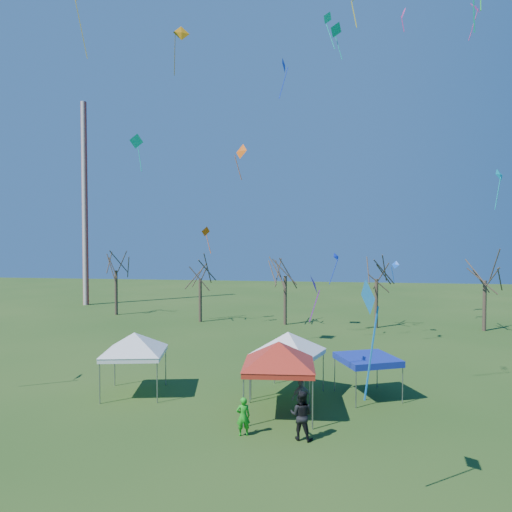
{
  "coord_description": "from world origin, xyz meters",
  "views": [
    {
      "loc": [
        1.24,
        -18.71,
        8.04
      ],
      "look_at": [
        -1.99,
        3.0,
        7.28
      ],
      "focal_mm": 32.0,
      "sensor_mm": 36.0,
      "label": 1
    }
  ],
  "objects_px": {
    "tent_white_west": "(134,337)",
    "tree_4": "(485,263)",
    "radio_mast": "(85,204)",
    "tent_blue": "(367,360)",
    "tent_red": "(279,347)",
    "tree_2": "(285,259)",
    "person_grey": "(301,397)",
    "tree_0": "(116,255)",
    "tree_3": "(377,262)",
    "tree_1": "(200,263)",
    "tent_white_mid": "(288,336)",
    "person_green": "(243,416)",
    "person_dark": "(301,415)"
  },
  "relations": [
    {
      "from": "tree_1",
      "to": "radio_mast",
      "type": "bearing_deg",
      "value": 151.52
    },
    {
      "from": "radio_mast",
      "to": "person_dark",
      "type": "distance_m",
      "value": 46.14
    },
    {
      "from": "tree_1",
      "to": "tree_4",
      "type": "distance_m",
      "value": 26.13
    },
    {
      "from": "radio_mast",
      "to": "tree_0",
      "type": "xyz_separation_m",
      "value": [
        7.15,
        -6.62,
        -6.01
      ]
    },
    {
      "from": "tree_1",
      "to": "tent_white_mid",
      "type": "height_order",
      "value": "tree_1"
    },
    {
      "from": "tent_blue",
      "to": "person_grey",
      "type": "height_order",
      "value": "tent_blue"
    },
    {
      "from": "radio_mast",
      "to": "tent_red",
      "type": "height_order",
      "value": "radio_mast"
    },
    {
      "from": "tree_0",
      "to": "tree_2",
      "type": "height_order",
      "value": "tree_0"
    },
    {
      "from": "tent_white_mid",
      "to": "person_dark",
      "type": "height_order",
      "value": "tent_white_mid"
    },
    {
      "from": "radio_mast",
      "to": "tent_white_mid",
      "type": "bearing_deg",
      "value": -46.92
    },
    {
      "from": "person_dark",
      "to": "tree_2",
      "type": "bearing_deg",
      "value": -71.76
    },
    {
      "from": "tree_3",
      "to": "tent_blue",
      "type": "bearing_deg",
      "value": -97.61
    },
    {
      "from": "tree_0",
      "to": "tree_4",
      "type": "bearing_deg",
      "value": -5.34
    },
    {
      "from": "tree_2",
      "to": "person_grey",
      "type": "height_order",
      "value": "tree_2"
    },
    {
      "from": "tree_0",
      "to": "tree_3",
      "type": "relative_size",
      "value": 1.07
    },
    {
      "from": "radio_mast",
      "to": "tree_4",
      "type": "distance_m",
      "value": 44.96
    },
    {
      "from": "tree_0",
      "to": "person_grey",
      "type": "bearing_deg",
      "value": -50.28
    },
    {
      "from": "tent_white_west",
      "to": "tent_white_mid",
      "type": "xyz_separation_m",
      "value": [
        7.95,
        0.98,
        0.06
      ]
    },
    {
      "from": "tent_white_west",
      "to": "tree_2",
      "type": "bearing_deg",
      "value": 73.49
    },
    {
      "from": "person_dark",
      "to": "tent_white_mid",
      "type": "bearing_deg",
      "value": -67.68
    },
    {
      "from": "tree_2",
      "to": "person_dark",
      "type": "xyz_separation_m",
      "value": [
        2.75,
        -24.88,
        -5.3
      ]
    },
    {
      "from": "tree_1",
      "to": "tree_2",
      "type": "xyz_separation_m",
      "value": [
        8.4,
        -0.27,
        0.5
      ]
    },
    {
      "from": "tent_red",
      "to": "person_green",
      "type": "relative_size",
      "value": 2.81
    },
    {
      "from": "tent_white_west",
      "to": "person_green",
      "type": "distance_m",
      "value": 8.03
    },
    {
      "from": "tree_0",
      "to": "tree_2",
      "type": "relative_size",
      "value": 1.03
    },
    {
      "from": "tree_0",
      "to": "tent_white_west",
      "type": "relative_size",
      "value": 2.03
    },
    {
      "from": "tree_0",
      "to": "tent_white_mid",
      "type": "distance_m",
      "value": 30.65
    },
    {
      "from": "radio_mast",
      "to": "tent_red",
      "type": "relative_size",
      "value": 5.62
    },
    {
      "from": "tree_1",
      "to": "tree_3",
      "type": "xyz_separation_m",
      "value": [
        16.8,
        -0.6,
        0.29
      ]
    },
    {
      "from": "tree_4",
      "to": "tent_white_mid",
      "type": "xyz_separation_m",
      "value": [
        -15.92,
        -19.35,
        -2.98
      ]
    },
    {
      "from": "radio_mast",
      "to": "tree_4",
      "type": "xyz_separation_m",
      "value": [
        43.36,
        -10.0,
        -6.44
      ]
    },
    {
      "from": "tent_red",
      "to": "tent_white_west",
      "type": "bearing_deg",
      "value": 167.05
    },
    {
      "from": "radio_mast",
      "to": "tent_white_mid",
      "type": "relative_size",
      "value": 6.11
    },
    {
      "from": "tree_0",
      "to": "tent_white_west",
      "type": "xyz_separation_m",
      "value": [
        12.34,
        -23.71,
        -3.47
      ]
    },
    {
      "from": "tree_2",
      "to": "tent_red",
      "type": "xyz_separation_m",
      "value": [
        1.6,
        -22.48,
        -3.11
      ]
    },
    {
      "from": "radio_mast",
      "to": "tree_3",
      "type": "xyz_separation_m",
      "value": [
        34.03,
        -9.96,
        -6.42
      ]
    },
    {
      "from": "radio_mast",
      "to": "tent_blue",
      "type": "distance_m",
      "value": 44.12
    },
    {
      "from": "tent_white_west",
      "to": "tree_4",
      "type": "bearing_deg",
      "value": 40.43
    },
    {
      "from": "person_dark",
      "to": "person_green",
      "type": "distance_m",
      "value": 2.4
    },
    {
      "from": "tree_1",
      "to": "tent_white_mid",
      "type": "bearing_deg",
      "value": -62.96
    },
    {
      "from": "tent_blue",
      "to": "tree_2",
      "type": "bearing_deg",
      "value": 106.75
    },
    {
      "from": "person_green",
      "to": "tree_1",
      "type": "bearing_deg",
      "value": -90.13
    },
    {
      "from": "tent_white_mid",
      "to": "person_dark",
      "type": "xyz_separation_m",
      "value": [
        0.95,
        -5.16,
        -2.09
      ]
    },
    {
      "from": "tent_white_mid",
      "to": "tree_3",
      "type": "bearing_deg",
      "value": 71.22
    },
    {
      "from": "person_grey",
      "to": "radio_mast",
      "type": "bearing_deg",
      "value": -82.73
    },
    {
      "from": "tree_3",
      "to": "tent_white_mid",
      "type": "height_order",
      "value": "tree_3"
    },
    {
      "from": "tent_white_west",
      "to": "tree_3",
      "type": "bearing_deg",
      "value": 54.49
    },
    {
      "from": "person_green",
      "to": "tent_white_mid",
      "type": "bearing_deg",
      "value": -125.0
    },
    {
      "from": "tent_white_mid",
      "to": "person_dark",
      "type": "relative_size",
      "value": 2.08
    },
    {
      "from": "tent_white_mid",
      "to": "person_dark",
      "type": "distance_m",
      "value": 5.64
    }
  ]
}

